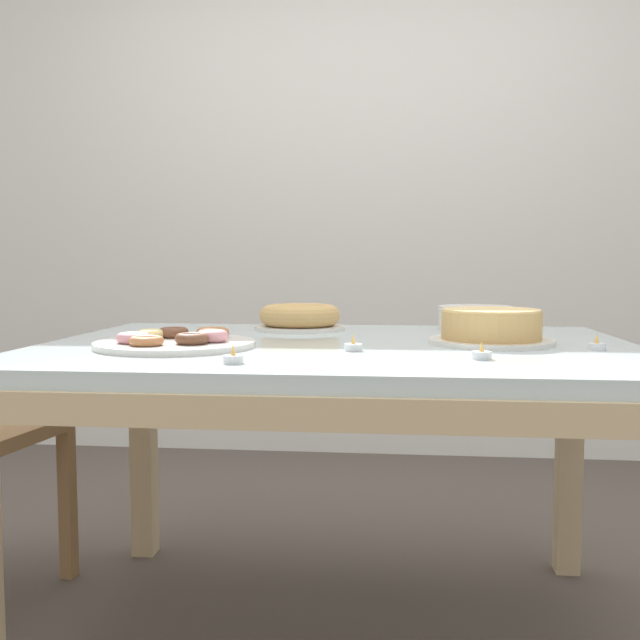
{
  "coord_description": "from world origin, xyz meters",
  "views": [
    {
      "loc": [
        0.13,
        -1.72,
        0.94
      ],
      "look_at": [
        -0.04,
        -0.06,
        0.81
      ],
      "focal_mm": 40.0,
      "sensor_mm": 36.0,
      "label": 1
    }
  ],
  "objects_px": {
    "pastry_platter": "(176,341)",
    "tealight_near_front": "(597,346)",
    "plate_stack": "(475,318)",
    "tealight_near_cakes": "(353,346)",
    "cake_golden_bundt": "(300,318)",
    "tealight_right_edge": "(482,354)",
    "cake_chocolate_round": "(491,328)",
    "tealight_left_edge": "(233,358)"
  },
  "relations": [
    {
      "from": "tealight_near_cakes",
      "to": "tealight_near_front",
      "type": "xyz_separation_m",
      "value": [
        0.54,
        0.07,
        0.0
      ]
    },
    {
      "from": "cake_golden_bundt",
      "to": "plate_stack",
      "type": "distance_m",
      "value": 0.51
    },
    {
      "from": "cake_golden_bundt",
      "to": "tealight_right_edge",
      "type": "distance_m",
      "value": 0.75
    },
    {
      "from": "pastry_platter",
      "to": "plate_stack",
      "type": "relative_size",
      "value": 1.76
    },
    {
      "from": "tealight_near_cakes",
      "to": "tealight_right_edge",
      "type": "bearing_deg",
      "value": -22.7
    },
    {
      "from": "pastry_platter",
      "to": "tealight_near_front",
      "type": "relative_size",
      "value": 9.22
    },
    {
      "from": "plate_stack",
      "to": "tealight_near_cakes",
      "type": "relative_size",
      "value": 5.25
    },
    {
      "from": "cake_golden_bundt",
      "to": "plate_stack",
      "type": "height_order",
      "value": "cake_golden_bundt"
    },
    {
      "from": "cake_chocolate_round",
      "to": "pastry_platter",
      "type": "xyz_separation_m",
      "value": [
        -0.73,
        -0.14,
        -0.03
      ]
    },
    {
      "from": "cake_chocolate_round",
      "to": "tealight_near_front",
      "type": "xyz_separation_m",
      "value": [
        0.22,
        -0.1,
        -0.03
      ]
    },
    {
      "from": "tealight_near_cakes",
      "to": "tealight_right_edge",
      "type": "xyz_separation_m",
      "value": [
        0.26,
        -0.11,
        0.0
      ]
    },
    {
      "from": "tealight_right_edge",
      "to": "tealight_left_edge",
      "type": "relative_size",
      "value": 1.0
    },
    {
      "from": "tealight_near_cakes",
      "to": "tealight_near_front",
      "type": "bearing_deg",
      "value": 7.33
    },
    {
      "from": "cake_golden_bundt",
      "to": "pastry_platter",
      "type": "height_order",
      "value": "cake_golden_bundt"
    },
    {
      "from": "cake_chocolate_round",
      "to": "pastry_platter",
      "type": "distance_m",
      "value": 0.74
    },
    {
      "from": "pastry_platter",
      "to": "tealight_near_front",
      "type": "xyz_separation_m",
      "value": [
        0.95,
        0.04,
        -0.0
      ]
    },
    {
      "from": "plate_stack",
      "to": "tealight_right_edge",
      "type": "relative_size",
      "value": 5.25
    },
    {
      "from": "plate_stack",
      "to": "tealight_near_front",
      "type": "relative_size",
      "value": 5.25
    },
    {
      "from": "cake_golden_bundt",
      "to": "tealight_right_edge",
      "type": "height_order",
      "value": "cake_golden_bundt"
    },
    {
      "from": "tealight_left_edge",
      "to": "cake_chocolate_round",
      "type": "bearing_deg",
      "value": 36.01
    },
    {
      "from": "tealight_right_edge",
      "to": "tealight_left_edge",
      "type": "height_order",
      "value": "same"
    },
    {
      "from": "pastry_platter",
      "to": "plate_stack",
      "type": "bearing_deg",
      "value": 34.22
    },
    {
      "from": "pastry_platter",
      "to": "cake_chocolate_round",
      "type": "bearing_deg",
      "value": 10.95
    },
    {
      "from": "plate_stack",
      "to": "tealight_right_edge",
      "type": "bearing_deg",
      "value": -95.23
    },
    {
      "from": "tealight_near_front",
      "to": "tealight_near_cakes",
      "type": "bearing_deg",
      "value": -172.67
    },
    {
      "from": "tealight_near_cakes",
      "to": "cake_chocolate_round",
      "type": "bearing_deg",
      "value": 28.11
    },
    {
      "from": "pastry_platter",
      "to": "tealight_near_front",
      "type": "height_order",
      "value": "pastry_platter"
    },
    {
      "from": "pastry_platter",
      "to": "tealight_near_cakes",
      "type": "xyz_separation_m",
      "value": [
        0.41,
        -0.03,
        -0.0
      ]
    },
    {
      "from": "cake_chocolate_round",
      "to": "tealight_near_front",
      "type": "relative_size",
      "value": 7.47
    },
    {
      "from": "tealight_near_front",
      "to": "cake_golden_bundt",
      "type": "bearing_deg",
      "value": 149.96
    },
    {
      "from": "tealight_near_cakes",
      "to": "tealight_near_front",
      "type": "height_order",
      "value": "same"
    },
    {
      "from": "cake_chocolate_round",
      "to": "pastry_platter",
      "type": "relative_size",
      "value": 0.81
    },
    {
      "from": "tealight_near_front",
      "to": "pastry_platter",
      "type": "bearing_deg",
      "value": -177.62
    },
    {
      "from": "tealight_right_edge",
      "to": "pastry_platter",
      "type": "bearing_deg",
      "value": 168.25
    },
    {
      "from": "tealight_left_edge",
      "to": "pastry_platter",
      "type": "bearing_deg",
      "value": 127.29
    },
    {
      "from": "plate_stack",
      "to": "tealight_right_edge",
      "type": "height_order",
      "value": "plate_stack"
    },
    {
      "from": "cake_golden_bundt",
      "to": "plate_stack",
      "type": "bearing_deg",
      "value": 4.8
    },
    {
      "from": "cake_chocolate_round",
      "to": "pastry_platter",
      "type": "height_order",
      "value": "cake_chocolate_round"
    },
    {
      "from": "cake_chocolate_round",
      "to": "cake_golden_bundt",
      "type": "bearing_deg",
      "value": 147.98
    },
    {
      "from": "cake_chocolate_round",
      "to": "tealight_near_front",
      "type": "distance_m",
      "value": 0.24
    },
    {
      "from": "cake_chocolate_round",
      "to": "plate_stack",
      "type": "xyz_separation_m",
      "value": [
        0.0,
        0.36,
        -0.0
      ]
    },
    {
      "from": "tealight_left_edge",
      "to": "cake_golden_bundt",
      "type": "bearing_deg",
      "value": 87.07
    }
  ]
}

